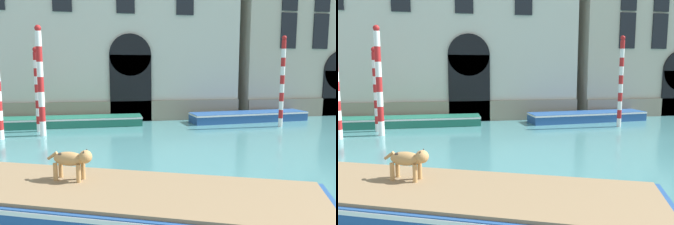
{
  "view_description": "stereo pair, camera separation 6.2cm",
  "coord_description": "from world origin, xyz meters",
  "views": [
    {
      "loc": [
        1.31,
        0.35,
        2.85
      ],
      "look_at": [
        3.44,
        12.15,
        1.2
      ],
      "focal_mm": 35.0,
      "sensor_mm": 36.0,
      "label": 1
    },
    {
      "loc": [
        1.37,
        0.34,
        2.85
      ],
      "look_at": [
        3.44,
        12.15,
        1.2
      ],
      "focal_mm": 35.0,
      "sensor_mm": 36.0,
      "label": 2
    }
  ],
  "objects": [
    {
      "name": "dog_on_deck",
      "position": [
        0.55,
        6.93,
        1.03
      ],
      "size": [
        0.92,
        0.53,
        0.65
      ],
      "rotation": [
        0.0,
        0.0,
        -0.4
      ],
      "color": "tan",
      "rests_on": "boat_foreground"
    },
    {
      "name": "palazzo_left",
      "position": [
        0.69,
        20.73,
        6.38
      ],
      "size": [
        15.53,
        6.13,
        12.79
      ],
      "color": "beige",
      "rests_on": "ground_plane"
    },
    {
      "name": "boat_foreground",
      "position": [
        0.88,
        6.56,
        0.32
      ],
      "size": [
        9.21,
        5.47,
        0.61
      ],
      "rotation": [
        0.0,
        0.0,
        -0.38
      ],
      "color": "#234C8C",
      "rests_on": "ground_plane"
    },
    {
      "name": "mooring_pole_0",
      "position": [
        9.46,
        14.8,
        2.19
      ],
      "size": [
        0.21,
        0.21,
        4.34
      ],
      "color": "white",
      "rests_on": "ground_plane"
    },
    {
      "name": "mooring_pole_5",
      "position": [
        -1.81,
        15.58,
        1.89
      ],
      "size": [
        0.24,
        0.24,
        3.74
      ],
      "color": "white",
      "rests_on": "ground_plane"
    },
    {
      "name": "boat_moored_far",
      "position": [
        8.64,
        16.65,
        0.26
      ],
      "size": [
        6.45,
        1.87,
        0.49
      ],
      "rotation": [
        0.0,
        0.0,
        0.08
      ],
      "color": "#234C8C",
      "rests_on": "ground_plane"
    },
    {
      "name": "mooring_pole_4",
      "position": [
        -1.46,
        14.6,
        2.3
      ],
      "size": [
        0.26,
        0.26,
        4.56
      ],
      "color": "white",
      "rests_on": "ground_plane"
    },
    {
      "name": "boat_moored_near_palazzo",
      "position": [
        -0.55,
        16.72,
        0.25
      ],
      "size": [
        6.88,
        1.38,
        0.46
      ],
      "rotation": [
        0.0,
        0.0,
        -0.0
      ],
      "color": "#1E6651",
      "rests_on": "ground_plane"
    },
    {
      "name": "palazzo_right",
      "position": [
        15.35,
        20.72,
        6.89
      ],
      "size": [
        12.54,
        6.13,
        13.82
      ],
      "color": "#BCB29E",
      "rests_on": "ground_plane"
    }
  ]
}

